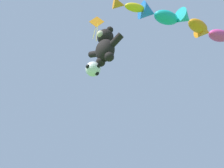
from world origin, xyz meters
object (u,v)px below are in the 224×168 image
soccer_ball_kite (93,69)px  diamond_kite (97,24)px  fish_kite_goldfin (127,6)px  fish_kite_teal (157,15)px  teddy_bear_kite (105,46)px  fish_kite_magenta (211,33)px  fish_kite_tangerine (191,22)px

soccer_ball_kite → diamond_kite: (-1.63, 1.52, 6.17)m
fish_kite_goldfin → fish_kite_teal: bearing=63.0°
teddy_bear_kite → soccer_ball_kite: teddy_bear_kite is taller
diamond_kite → fish_kite_magenta: bearing=35.1°
diamond_kite → teddy_bear_kite: bearing=-31.0°
fish_kite_teal → fish_kite_magenta: fish_kite_magenta is taller
fish_kite_teal → teddy_bear_kite: bearing=-139.2°
fish_kite_goldfin → fish_kite_tangerine: size_ratio=0.71×
fish_kite_magenta → fish_kite_goldfin: bearing=-115.7°
teddy_bear_kite → soccer_ball_kite: (-0.64, -0.15, -1.30)m
fish_kite_goldfin → fish_kite_tangerine: fish_kite_tangerine is taller
teddy_bear_kite → fish_kite_magenta: bearing=54.9°
fish_kite_teal → fish_kite_tangerine: (1.25, 2.00, 0.17)m
fish_kite_teal → fish_kite_magenta: 4.28m
soccer_ball_kite → fish_kite_magenta: 8.69m
teddy_bear_kite → fish_kite_magenta: size_ratio=0.95×
fish_kite_tangerine → fish_kite_teal: bearing=-122.0°
fish_kite_goldfin → diamond_kite: 4.59m
teddy_bear_kite → fish_kite_teal: size_ratio=0.93×
fish_kite_teal → fish_kite_magenta: size_ratio=1.02×
fish_kite_teal → fish_kite_magenta: bearing=64.9°
fish_kite_teal → diamond_kite: size_ratio=0.92×
soccer_ball_kite → fish_kite_tangerine: 7.12m
fish_kite_teal → fish_kite_tangerine: size_ratio=1.01×
teddy_bear_kite → fish_kite_goldfin: (1.41, 0.23, 2.38)m
fish_kite_teal → diamond_kite: (-4.57, -0.62, 2.34)m
diamond_kite → fish_kite_tangerine: bearing=24.2°
fish_kite_goldfin → fish_kite_magenta: bearing=64.3°
fish_kite_magenta → diamond_kite: bearing=-144.9°
teddy_bear_kite → diamond_kite: size_ratio=0.86×
fish_kite_teal → fish_kite_magenta: (1.81, 3.86, 0.28)m
fish_kite_magenta → diamond_kite: 8.06m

